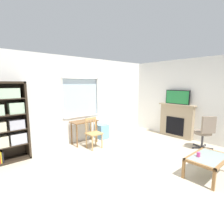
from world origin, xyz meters
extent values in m
cube|color=beige|center=(0.00, 0.00, -0.01)|extent=(6.60, 6.12, 0.02)
cube|color=silver|center=(0.00, 2.56, 0.41)|extent=(5.60, 0.12, 0.81)
cube|color=silver|center=(0.00, 2.56, 2.40)|extent=(5.60, 0.12, 0.63)
cube|color=silver|center=(-1.74, 2.56, 1.45)|extent=(2.11, 0.12, 1.26)
cube|color=silver|center=(1.71, 2.56, 1.45)|extent=(2.18, 0.12, 1.26)
cube|color=silver|center=(-0.04, 2.57, 1.45)|extent=(1.31, 0.02, 1.26)
cube|color=white|center=(-0.04, 2.50, 0.83)|extent=(1.37, 0.06, 0.03)
cube|color=white|center=(-0.04, 2.50, 2.06)|extent=(1.37, 0.06, 0.03)
cube|color=white|center=(-0.69, 2.50, 1.45)|extent=(0.03, 0.06, 1.26)
cube|color=white|center=(0.62, 2.50, 1.45)|extent=(0.03, 0.06, 1.26)
cube|color=silver|center=(2.86, 0.00, 1.36)|extent=(0.12, 5.32, 2.71)
cube|color=#2D2319|center=(-1.80, 2.31, 0.97)|extent=(0.05, 0.38, 1.95)
cube|color=#2D2319|center=(-2.22, 2.31, 1.92)|extent=(0.90, 0.38, 0.05)
cube|color=#2D2319|center=(-2.22, 2.31, 0.03)|extent=(0.90, 0.38, 0.05)
cube|color=#2D2319|center=(-2.22, 2.49, 0.97)|extent=(0.90, 0.02, 1.95)
cube|color=#2D2319|center=(-2.22, 2.31, 0.40)|extent=(0.85, 0.36, 0.02)
cube|color=#2D2319|center=(-2.22, 2.31, 0.78)|extent=(0.85, 0.36, 0.02)
cube|color=#2D2319|center=(-2.22, 2.31, 1.16)|extent=(0.85, 0.36, 0.02)
cube|color=#2D2319|center=(-2.22, 2.31, 1.54)|extent=(0.85, 0.36, 0.02)
cube|color=beige|center=(-2.42, 2.30, 0.55)|extent=(0.34, 0.32, 0.26)
cube|color=silver|center=(-2.02, 2.30, 0.55)|extent=(0.36, 0.27, 0.26)
cube|color=#B2B2BC|center=(-2.03, 2.30, 0.91)|extent=(0.33, 0.31, 0.23)
cube|color=#B7D6B2|center=(-2.01, 2.30, 1.31)|extent=(0.32, 0.27, 0.27)
cube|color=#B7D6B2|center=(-2.24, 2.30, 1.67)|extent=(0.66, 0.31, 0.24)
cube|color=yellow|center=(-2.44, 2.29, 0.19)|extent=(0.02, 0.27, 0.28)
cube|color=black|center=(-2.40, 2.29, 0.18)|extent=(0.04, 0.26, 0.26)
cube|color=brown|center=(-0.13, 2.21, 0.72)|extent=(0.83, 0.43, 0.03)
cylinder|color=brown|center=(-0.50, 2.04, 0.35)|extent=(0.04, 0.04, 0.71)
cylinder|color=brown|center=(0.23, 2.04, 0.35)|extent=(0.04, 0.04, 0.71)
cylinder|color=brown|center=(-0.50, 2.38, 0.35)|extent=(0.04, 0.04, 0.71)
cylinder|color=brown|center=(0.23, 2.38, 0.35)|extent=(0.04, 0.04, 0.71)
cube|color=tan|center=(-0.15, 1.66, 0.45)|extent=(0.43, 0.41, 0.04)
cylinder|color=tan|center=(-0.32, 1.50, 0.22)|extent=(0.04, 0.04, 0.43)
cylinder|color=tan|center=(0.02, 1.50, 0.22)|extent=(0.04, 0.04, 0.43)
cylinder|color=tan|center=(-0.32, 1.82, 0.22)|extent=(0.04, 0.04, 0.43)
cylinder|color=tan|center=(0.02, 1.82, 0.22)|extent=(0.04, 0.04, 0.43)
cylinder|color=tan|center=(-0.32, 1.82, 0.68)|extent=(0.04, 0.04, 0.45)
cylinder|color=tan|center=(0.02, 1.82, 0.68)|extent=(0.04, 0.04, 0.45)
cube|color=tan|center=(-0.15, 1.82, 0.87)|extent=(0.36, 0.04, 0.06)
cylinder|color=tan|center=(-0.25, 1.82, 0.65)|extent=(0.02, 0.02, 0.35)
cylinder|color=tan|center=(-0.15, 1.82, 0.65)|extent=(0.02, 0.02, 0.35)
cylinder|color=tan|center=(-0.04, 1.82, 0.65)|extent=(0.02, 0.02, 0.35)
cube|color=#72ADDB|center=(0.60, 2.26, 0.25)|extent=(0.35, 0.40, 0.49)
cube|color=tan|center=(2.71, 0.64, 0.57)|extent=(0.18, 1.20, 1.14)
cube|color=black|center=(2.61, 0.64, 0.41)|extent=(0.03, 0.66, 0.63)
cube|color=tan|center=(2.69, 0.64, 1.16)|extent=(0.26, 1.30, 0.04)
cube|color=black|center=(2.69, 0.64, 1.43)|extent=(0.05, 0.87, 0.49)
cube|color=#237F3D|center=(2.66, 0.64, 1.43)|extent=(0.01, 0.82, 0.44)
cylinder|color=#7A6B5B|center=(2.25, -0.46, 0.48)|extent=(0.48, 0.48, 0.09)
cube|color=#7A6B5B|center=(2.13, -0.64, 0.76)|extent=(0.38, 0.29, 0.48)
cylinder|color=#38383D|center=(2.25, -0.46, 0.24)|extent=(0.06, 0.06, 0.42)
cube|color=#38383D|center=(2.13, -0.38, 0.03)|extent=(0.25, 0.19, 0.03)
cylinder|color=#38383D|center=(2.02, -0.30, 0.03)|extent=(0.05, 0.05, 0.05)
cube|color=#38383D|center=(2.14, -0.54, 0.03)|extent=(0.24, 0.20, 0.03)
cylinder|color=#38383D|center=(2.03, -0.63, 0.03)|extent=(0.05, 0.05, 0.05)
cube|color=#38383D|center=(2.30, -0.59, 0.03)|extent=(0.13, 0.28, 0.03)
cylinder|color=#38383D|center=(2.34, -0.72, 0.03)|extent=(0.05, 0.05, 0.05)
cube|color=#38383D|center=(2.39, -0.45, 0.03)|extent=(0.28, 0.04, 0.03)
cylinder|color=#38383D|center=(2.53, -0.45, 0.03)|extent=(0.05, 0.05, 0.05)
cube|color=#38383D|center=(2.29, -0.32, 0.03)|extent=(0.11, 0.28, 0.03)
cylinder|color=#38383D|center=(2.33, -0.19, 0.03)|extent=(0.05, 0.05, 0.05)
cube|color=#8C9E99|center=(0.70, -1.18, 0.41)|extent=(0.89, 0.51, 0.02)
cube|color=olive|center=(0.70, -1.47, 0.39)|extent=(0.99, 0.05, 0.05)
cube|color=olive|center=(0.70, -0.90, 0.39)|extent=(0.99, 0.05, 0.05)
cube|color=olive|center=(0.23, -1.18, 0.39)|extent=(0.05, 0.61, 0.05)
cube|color=olive|center=(1.17, -1.18, 0.39)|extent=(0.05, 0.61, 0.05)
cube|color=olive|center=(0.23, -1.47, 0.18)|extent=(0.05, 0.05, 0.37)
cube|color=olive|center=(0.23, -0.90, 0.18)|extent=(0.05, 0.05, 0.37)
cube|color=olive|center=(1.17, -0.90, 0.18)|extent=(0.05, 0.05, 0.37)
cylinder|color=#DB3D84|center=(0.55, -1.04, 0.46)|extent=(0.07, 0.07, 0.09)
camera|label=1|loc=(-3.03, -2.44, 1.91)|focal=28.13mm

